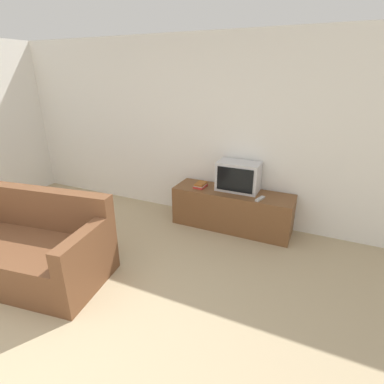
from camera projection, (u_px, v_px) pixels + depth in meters
The scene contains 7 objects.
ground_plane at pixel (24, 353), 2.39m from camera, with size 14.00×14.00×0.00m, color tan.
wall_back at pixel (187, 130), 4.47m from camera, with size 9.00×0.06×2.60m.
tv_stand at pixel (232, 209), 4.26m from camera, with size 1.67×0.50×0.55m.
television at pixel (238, 176), 4.14m from camera, with size 0.58×0.34×0.41m.
couch at pixel (17, 248), 3.29m from camera, with size 2.15×1.17×0.90m.
book_stack at pixel (201, 185), 4.30m from camera, with size 0.15×0.21×0.07m.
remote_on_stand at pixel (260, 199), 3.89m from camera, with size 0.10×0.19×0.02m.
Camera 1 is at (1.95, -1.02, 2.09)m, focal length 28.00 mm.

